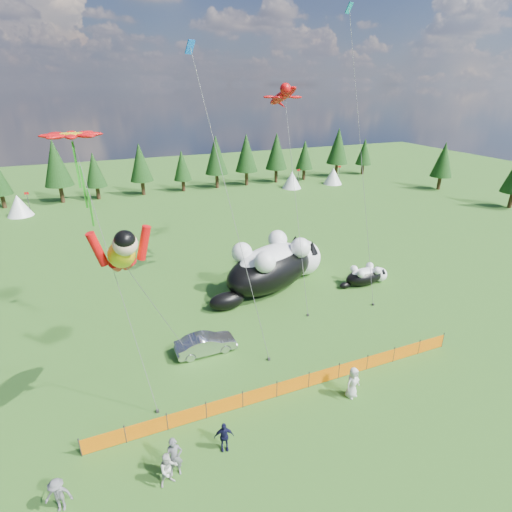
{
  "coord_description": "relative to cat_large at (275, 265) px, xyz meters",
  "views": [
    {
      "loc": [
        -8.62,
        -18.45,
        15.89
      ],
      "look_at": [
        0.67,
        4.0,
        5.45
      ],
      "focal_mm": 28.0,
      "sensor_mm": 36.0,
      "label": 1
    }
  ],
  "objects": [
    {
      "name": "ground",
      "position": [
        -4.43,
        -8.99,
        -2.06
      ],
      "size": [
        160.0,
        160.0,
        0.0
      ],
      "primitive_type": "plane",
      "color": "#0C3609",
      "rests_on": "ground"
    },
    {
      "name": "safety_fence",
      "position": [
        -4.43,
        -11.99,
        -1.56
      ],
      "size": [
        22.06,
        0.06,
        1.1
      ],
      "color": "#262626",
      "rests_on": "ground"
    },
    {
      "name": "tree_line",
      "position": [
        -4.43,
        36.01,
        1.94
      ],
      "size": [
        90.0,
        4.0,
        8.0
      ],
      "primitive_type": null,
      "color": "black",
      "rests_on": "ground"
    },
    {
      "name": "festival_tents",
      "position": [
        6.57,
        31.01,
        -0.66
      ],
      "size": [
        50.0,
        3.2,
        2.8
      ],
      "primitive_type": null,
      "color": "white",
      "rests_on": "ground"
    },
    {
      "name": "cat_large",
      "position": [
        0.0,
        0.0,
        0.0
      ],
      "size": [
        11.51,
        7.23,
        4.34
      ],
      "rotation": [
        0.0,
        0.0,
        0.38
      ],
      "color": "black",
      "rests_on": "ground"
    },
    {
      "name": "cat_small",
      "position": [
        7.52,
        -2.57,
        -1.25
      ],
      "size": [
        4.71,
        1.68,
        1.7
      ],
      "rotation": [
        0.0,
        0.0,
        0.0
      ],
      "color": "black",
      "rests_on": "ground"
    },
    {
      "name": "car",
      "position": [
        -7.92,
        -6.59,
        -1.42
      ],
      "size": [
        3.91,
        1.4,
        1.28
      ],
      "primitive_type": "imported",
      "rotation": [
        0.0,
        0.0,
        1.58
      ],
      "color": "#BCBCC1",
      "rests_on": "ground"
    },
    {
      "name": "spectator_a",
      "position": [
        -11.57,
        -14.54,
        -1.07
      ],
      "size": [
        0.77,
        0.56,
        1.98
      ],
      "primitive_type": "imported",
      "rotation": [
        0.0,
        0.0,
        -0.12
      ],
      "color": "#5C5C61",
      "rests_on": "ground"
    },
    {
      "name": "spectator_b",
      "position": [
        -11.92,
        -14.93,
        -1.21
      ],
      "size": [
        0.89,
        0.6,
        1.69
      ],
      "primitive_type": "imported",
      "rotation": [
        0.0,
        0.0,
        0.15
      ],
      "color": "beige",
      "rests_on": "ground"
    },
    {
      "name": "spectator_c",
      "position": [
        -9.18,
        -14.15,
        -1.27
      ],
      "size": [
        1.01,
        0.66,
        1.58
      ],
      "primitive_type": "imported",
      "rotation": [
        0.0,
        0.0,
        -0.21
      ],
      "color": "#121334",
      "rests_on": "ground"
    },
    {
      "name": "spectator_d",
      "position": [
        -16.21,
        -14.39,
        -1.24
      ],
      "size": [
        1.15,
        0.77,
        1.64
      ],
      "primitive_type": "imported",
      "rotation": [
        0.0,
        0.0,
        -0.22
      ],
      "color": "#5C5C61",
      "rests_on": "ground"
    },
    {
      "name": "spectator_e",
      "position": [
        -1.57,
        -13.5,
        -1.13
      ],
      "size": [
        1.03,
        0.8,
        1.87
      ],
      "primitive_type": "imported",
      "rotation": [
        0.0,
        0.0,
        0.25
      ],
      "color": "beige",
      "rests_on": "ground"
    },
    {
      "name": "superhero_kite",
      "position": [
        -12.34,
        -10.04,
        6.87
      ],
      "size": [
        5.3,
        6.06,
        11.37
      ],
      "color": "yellow",
      "rests_on": "ground"
    },
    {
      "name": "gecko_kite",
      "position": [
        1.46,
        2.28,
        13.04
      ],
      "size": [
        3.11,
        10.37,
        16.93
      ],
      "color": "red",
      "rests_on": "ground"
    },
    {
      "name": "flower_kite",
      "position": [
        -13.62,
        -7.16,
        11.59
      ],
      "size": [
        3.67,
        5.22,
        14.24
      ],
      "color": "red",
      "rests_on": "ground"
    },
    {
      "name": "diamond_kite_a",
      "position": [
        -6.88,
        -3.72,
        14.76
      ],
      "size": [
        3.07,
        5.91,
        18.89
      ],
      "color": "blue",
      "rests_on": "ground"
    },
    {
      "name": "diamond_kite_b",
      "position": [
        5.88,
        0.42,
        17.66
      ],
      "size": [
        1.03,
        7.04,
        22.09
      ],
      "color": "#0C8990",
      "rests_on": "ground"
    }
  ]
}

